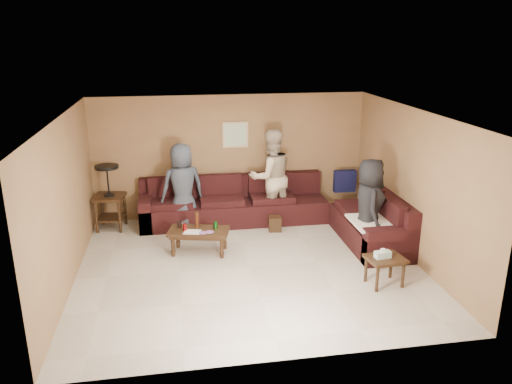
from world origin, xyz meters
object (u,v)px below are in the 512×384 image
at_px(end_table_left, 109,196).
at_px(person_left, 182,187).
at_px(sectional_sofa, 279,213).
at_px(coffee_table, 199,233).
at_px(person_right, 369,206).
at_px(waste_bin, 275,224).
at_px(side_table_right, 385,261).
at_px(person_middle, 271,177).

bearing_deg(end_table_left, person_left, -10.28).
bearing_deg(person_left, end_table_left, -25.88).
bearing_deg(sectional_sofa, person_left, 169.90).
xyz_separation_m(coffee_table, end_table_left, (-1.62, 1.41, 0.30)).
xyz_separation_m(sectional_sofa, person_right, (1.30, -1.25, 0.51)).
relative_size(coffee_table, person_left, 0.66).
relative_size(waste_bin, person_right, 0.17).
relative_size(sectional_sofa, waste_bin, 16.22).
distance_m(side_table_right, waste_bin, 2.69).
relative_size(coffee_table, person_middle, 0.59).
bearing_deg(person_right, end_table_left, 77.47).
bearing_deg(person_right, coffee_table, 91.33).
height_order(sectional_sofa, person_middle, person_middle).
relative_size(end_table_left, waste_bin, 4.43).
distance_m(sectional_sofa, side_table_right, 2.69).
xyz_separation_m(end_table_left, waste_bin, (3.12, -0.64, -0.52)).
bearing_deg(person_right, waste_bin, 58.96).
relative_size(waste_bin, person_middle, 0.15).
height_order(person_left, person_middle, person_middle).
bearing_deg(sectional_sofa, person_middle, 101.26).
xyz_separation_m(person_left, person_middle, (1.73, 0.10, 0.09)).
relative_size(side_table_right, person_middle, 0.32).
bearing_deg(person_left, waste_bin, 151.83).
height_order(side_table_right, waste_bin, side_table_right).
height_order(sectional_sofa, person_right, person_right).
height_order(coffee_table, side_table_right, coffee_table).
relative_size(sectional_sofa, coffee_table, 4.17).
bearing_deg(person_right, sectional_sofa, 55.56).
bearing_deg(sectional_sofa, waste_bin, -146.59).
xyz_separation_m(coffee_table, person_left, (-0.23, 1.16, 0.48)).
bearing_deg(person_middle, coffee_table, 26.85).
distance_m(waste_bin, person_right, 1.95).
bearing_deg(person_right, person_middle, 48.99).
xyz_separation_m(sectional_sofa, end_table_left, (-3.21, 0.58, 0.34)).
bearing_deg(person_middle, sectional_sofa, 88.23).
distance_m(person_left, person_right, 3.49).
bearing_deg(person_left, side_table_right, 120.75).
height_order(coffee_table, person_middle, person_middle).
height_order(end_table_left, person_left, person_left).
xyz_separation_m(side_table_right, person_right, (0.20, 1.21, 0.44)).
bearing_deg(waste_bin, side_table_right, -63.62).
height_order(person_left, person_right, person_left).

